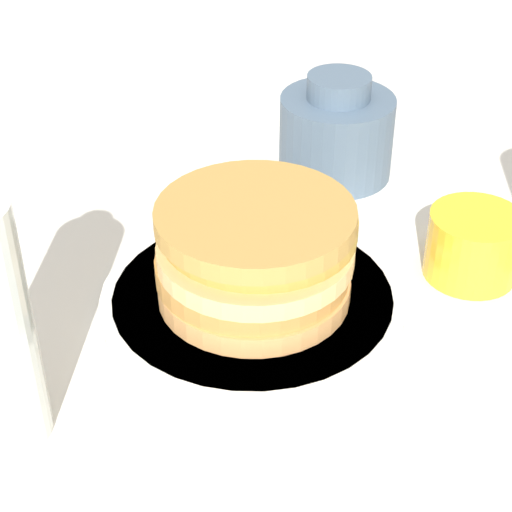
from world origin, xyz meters
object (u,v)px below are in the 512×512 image
Objects in this scene: pancake_stack at (255,251)px; juice_glass at (473,245)px; cream_jug at (336,133)px; plate at (256,297)px.

pancake_stack is 0.19m from juice_glass.
juice_glass is at bearing 93.40° from cream_jug.
plate is at bearing -13.59° from juice_glass.
juice_glass is 0.20m from cream_jug.
pancake_stack is at bearing -13.14° from juice_glass.
cream_jug reaches higher than juice_glass.
pancake_stack is 0.23m from cream_jug.
cream_jug is at bearing -86.60° from juice_glass.
juice_glass is (-0.18, 0.04, -0.02)m from pancake_stack.
juice_glass is 0.69× the size of cream_jug.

